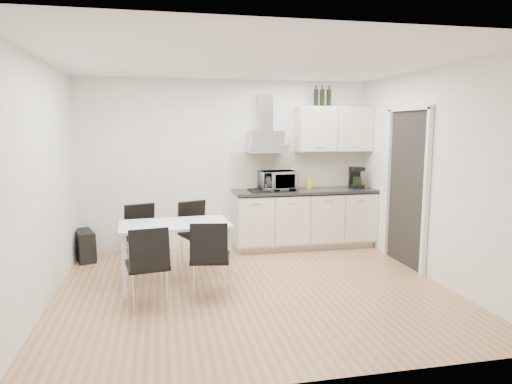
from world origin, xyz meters
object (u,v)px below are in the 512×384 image
(chair_near_left, at_px, (147,266))
(chair_near_right, at_px, (210,259))
(dining_table, at_px, (175,230))
(chair_far_left, at_px, (144,239))
(kitchenette, at_px, (306,195))
(floor_speaker, at_px, (131,243))
(guitar_amp, at_px, (85,245))
(chair_far_right, at_px, (198,235))

(chair_near_left, relative_size, chair_near_right, 1.00)
(dining_table, bearing_deg, chair_far_left, 121.99)
(chair_near_left, bearing_deg, kitchenette, 30.57)
(chair_far_left, height_order, floor_speaker, chair_far_left)
(guitar_amp, bearing_deg, chair_near_right, -66.13)
(chair_far_right, relative_size, chair_near_right, 1.00)
(guitar_amp, xyz_separation_m, floor_speaker, (0.62, 0.25, -0.07))
(dining_table, relative_size, chair_far_right, 1.51)
(dining_table, bearing_deg, floor_speaker, 108.60)
(chair_near_right, bearing_deg, kitchenette, 57.29)
(dining_table, distance_m, chair_far_left, 0.69)
(chair_near_left, relative_size, floor_speaker, 3.02)
(chair_far_right, relative_size, chair_near_left, 1.00)
(chair_near_right, bearing_deg, floor_speaker, 125.54)
(chair_near_left, bearing_deg, chair_far_right, 54.70)
(chair_far_right, bearing_deg, floor_speaker, -63.60)
(floor_speaker, bearing_deg, dining_table, -54.67)
(dining_table, xyz_separation_m, chair_far_left, (-0.38, 0.54, -0.22))
(kitchenette, distance_m, chair_near_right, 2.57)
(chair_near_left, bearing_deg, chair_near_right, 1.45)
(dining_table, xyz_separation_m, chair_far_right, (0.32, 0.64, -0.22))
(chair_far_right, distance_m, chair_near_right, 1.17)
(chair_near_left, distance_m, guitar_amp, 2.14)
(chair_far_right, xyz_separation_m, floor_speaker, (-0.94, 0.87, -0.29))
(dining_table, height_order, chair_near_right, chair_near_right)
(chair_near_left, distance_m, chair_near_right, 0.69)
(kitchenette, relative_size, chair_near_left, 2.86)
(chair_far_right, bearing_deg, chair_near_right, 71.51)
(dining_table, xyz_separation_m, guitar_amp, (-1.24, 1.26, -0.44))
(kitchenette, bearing_deg, chair_far_left, -161.82)
(chair_near_left, xyz_separation_m, chair_near_right, (0.68, 0.13, 0.00))
(guitar_amp, height_order, floor_speaker, guitar_amp)
(dining_table, bearing_deg, guitar_amp, 130.84)
(dining_table, relative_size, guitar_amp, 2.41)
(chair_far_left, relative_size, chair_near_left, 1.00)
(dining_table, xyz_separation_m, floor_speaker, (-0.62, 1.51, -0.51))
(dining_table, relative_size, chair_near_left, 1.51)
(chair_far_right, bearing_deg, chair_near_left, 43.32)
(dining_table, distance_m, guitar_amp, 1.82)
(chair_near_right, relative_size, floor_speaker, 3.02)
(chair_far_left, relative_size, guitar_amp, 1.59)
(chair_near_right, bearing_deg, chair_far_left, 134.99)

